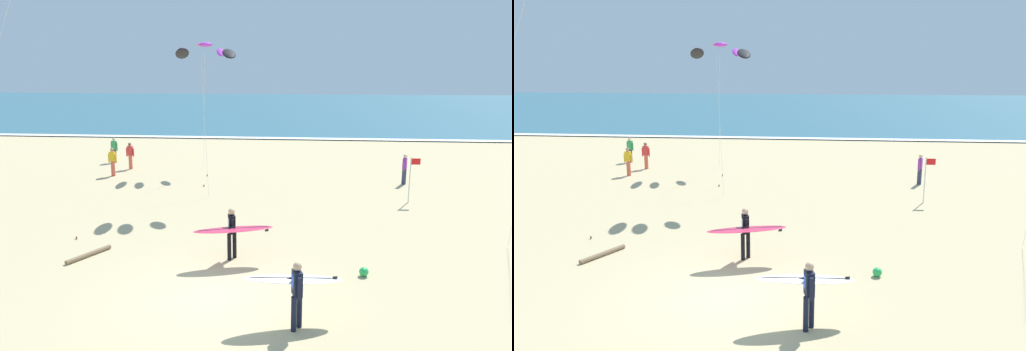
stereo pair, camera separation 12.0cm
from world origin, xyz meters
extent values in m
plane|color=tan|center=(0.00, 0.00, 0.00)|extent=(160.00, 160.00, 0.00)
cube|color=#2D6075|center=(0.00, 58.57, 0.04)|extent=(160.00, 60.00, 0.08)
cube|color=white|center=(0.00, 28.87, 0.09)|extent=(160.00, 1.06, 0.01)
cylinder|color=black|center=(2.30, -1.57, 0.44)|extent=(0.13, 0.13, 0.88)
cylinder|color=black|center=(2.43, -1.37, 0.44)|extent=(0.13, 0.13, 0.88)
cube|color=black|center=(2.37, -1.47, 1.18)|extent=(0.28, 0.38, 0.60)
cube|color=blue|center=(2.26, -1.50, 1.22)|extent=(0.06, 0.20, 0.32)
sphere|color=tan|center=(2.37, -1.47, 1.60)|extent=(0.21, 0.21, 0.21)
cylinder|color=black|center=(2.42, -1.69, 1.14)|extent=(0.09, 0.09, 0.56)
cylinder|color=black|center=(2.31, -1.25, 1.29)|extent=(0.09, 0.09, 0.26)
cylinder|color=black|center=(2.23, -1.18, 1.16)|extent=(0.26, 0.14, 0.14)
ellipsoid|color=white|center=(2.28, -1.12, 1.12)|extent=(2.53, 1.15, 0.27)
cube|color=#333333|center=(2.28, -1.12, 1.16)|extent=(2.11, 0.55, 0.18)
cube|color=#262628|center=(3.28, -0.87, 1.05)|extent=(0.12, 0.04, 0.14)
cylinder|color=black|center=(0.17, 2.63, 0.44)|extent=(0.13, 0.13, 0.88)
cylinder|color=black|center=(0.31, 2.84, 0.44)|extent=(0.13, 0.13, 0.88)
cube|color=black|center=(0.24, 2.74, 1.18)|extent=(0.29, 0.38, 0.60)
cube|color=white|center=(0.14, 2.71, 1.22)|extent=(0.07, 0.19, 0.32)
sphere|color=tan|center=(0.24, 2.74, 1.60)|extent=(0.21, 0.21, 0.21)
cylinder|color=black|center=(0.30, 2.52, 1.29)|extent=(0.09, 0.09, 0.26)
cylinder|color=black|center=(0.27, 2.41, 1.16)|extent=(0.26, 0.15, 0.14)
cylinder|color=black|center=(0.17, 2.96, 1.14)|extent=(0.09, 0.09, 0.56)
ellipsoid|color=#D83359|center=(0.34, 2.39, 1.12)|extent=(2.59, 1.27, 0.07)
cube|color=#333333|center=(0.34, 2.39, 1.16)|extent=(2.14, 0.66, 0.01)
cube|color=#262628|center=(1.36, 2.70, 1.05)|extent=(0.12, 0.05, 0.14)
ellipsoid|color=purple|center=(-2.36, 17.24, 6.79)|extent=(0.84, 1.49, 0.63)
ellipsoid|color=pink|center=(-3.46, 16.93, 7.22)|extent=(0.84, 1.50, 0.20)
ellipsoid|color=purple|center=(-4.56, 16.63, 6.79)|extent=(0.84, 1.49, 0.63)
cylinder|color=silver|center=(-3.14, 15.77, 3.40)|extent=(0.66, 2.33, 6.59)
cylinder|color=brown|center=(-2.82, 14.61, 0.05)|extent=(0.06, 0.06, 0.10)
ellipsoid|color=black|center=(-2.84, 9.65, 6.59)|extent=(0.93, 1.40, 0.59)
ellipsoid|color=purple|center=(-1.86, 9.95, 6.98)|extent=(0.93, 1.40, 0.20)
ellipsoid|color=black|center=(-0.87, 10.24, 6.59)|extent=(0.93, 1.40, 0.59)
cylinder|color=silver|center=(-2.19, 11.07, 3.30)|extent=(0.68, 2.26, 6.40)
cylinder|color=brown|center=(-2.53, 12.19, 0.05)|extent=(0.06, 0.06, 0.10)
cylinder|color=brown|center=(-5.59, 4.04, 0.05)|extent=(0.06, 0.06, 0.10)
cylinder|color=#D8593F|center=(-8.07, 14.19, 0.42)|extent=(0.22, 0.22, 0.84)
cube|color=gold|center=(-8.07, 14.19, 1.11)|extent=(0.33, 0.20, 0.54)
sphere|color=#A87A59|center=(-8.07, 14.19, 1.49)|extent=(0.20, 0.20, 0.20)
cylinder|color=gold|center=(-7.86, 14.17, 1.01)|extent=(0.08, 0.08, 0.50)
cylinder|color=gold|center=(-8.27, 14.20, 1.01)|extent=(0.08, 0.08, 0.50)
cylinder|color=#D8593F|center=(-7.71, 16.10, 0.42)|extent=(0.22, 0.22, 0.84)
cube|color=red|center=(-7.71, 16.10, 1.11)|extent=(0.34, 0.21, 0.54)
sphere|color=brown|center=(-7.71, 16.10, 1.49)|extent=(0.20, 0.20, 0.20)
cylinder|color=red|center=(-7.92, 16.12, 1.01)|extent=(0.08, 0.08, 0.50)
cylinder|color=red|center=(-7.50, 16.08, 1.01)|extent=(0.08, 0.08, 0.50)
cylinder|color=#2D334C|center=(7.77, 13.68, 0.42)|extent=(0.22, 0.22, 0.84)
cube|color=purple|center=(7.77, 13.68, 1.11)|extent=(0.29, 0.36, 0.54)
sphere|color=beige|center=(7.77, 13.68, 1.49)|extent=(0.20, 0.20, 0.20)
cylinder|color=purple|center=(7.85, 13.88, 1.01)|extent=(0.08, 0.08, 0.50)
cylinder|color=purple|center=(7.69, 13.49, 1.01)|extent=(0.08, 0.08, 0.50)
cylinder|color=#2D334C|center=(-9.41, 18.00, 0.42)|extent=(0.22, 0.22, 0.84)
cube|color=#339351|center=(-9.41, 18.00, 1.11)|extent=(0.36, 0.26, 0.54)
sphere|color=beige|center=(-9.41, 18.00, 1.49)|extent=(0.20, 0.20, 0.20)
cylinder|color=#339351|center=(-9.61, 18.06, 1.01)|extent=(0.08, 0.08, 0.50)
cylinder|color=#339351|center=(-9.20, 17.94, 1.01)|extent=(0.08, 0.08, 0.50)
cylinder|color=silver|center=(7.29, 10.10, 1.05)|extent=(0.05, 0.05, 2.10)
cube|color=red|center=(7.51, 10.10, 1.90)|extent=(0.40, 0.02, 0.28)
sphere|color=green|center=(4.33, 1.75, 0.14)|extent=(0.28, 0.28, 0.28)
cylinder|color=#846B4C|center=(-4.47, 2.50, 0.07)|extent=(0.96, 1.59, 0.15)
camera|label=1|loc=(2.40, -12.36, 6.21)|focal=35.15mm
camera|label=2|loc=(2.52, -12.35, 6.21)|focal=35.15mm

